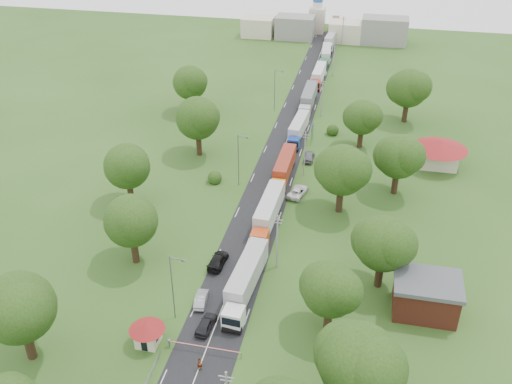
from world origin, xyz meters
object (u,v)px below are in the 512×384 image
(truck_0, at_px, (245,280))
(pedestrian_near, at_px, (200,365))
(info_sign, at_px, (312,129))
(car_lane_mid, at_px, (201,299))
(car_lane_front, at_px, (206,324))
(guard_booth, at_px, (147,330))
(boom_barrier, at_px, (194,346))

(truck_0, bearing_deg, pedestrian_near, -98.62)
(info_sign, distance_m, car_lane_mid, 52.32)
(pedestrian_near, bearing_deg, info_sign, 60.09)
(car_lane_front, xyz_separation_m, pedestrian_near, (1.21, -6.61, 0.11))
(guard_booth, distance_m, car_lane_front, 7.49)
(guard_booth, height_order, truck_0, truck_0)
(info_sign, relative_size, car_lane_mid, 0.99)
(boom_barrier, height_order, truck_0, truck_0)
(pedestrian_near, bearing_deg, guard_booth, 134.88)
(boom_barrier, xyz_separation_m, car_lane_front, (0.36, 3.95, -0.15))
(truck_0, xyz_separation_m, car_lane_mid, (-5.35, -3.12, -1.58))
(boom_barrier, relative_size, truck_0, 0.60)
(info_sign, height_order, pedestrian_near, info_sign)
(car_lane_front, relative_size, car_lane_mid, 1.05)
(pedestrian_near, bearing_deg, truck_0, 56.02)
(car_lane_mid, bearing_deg, pedestrian_near, 99.41)
(car_lane_mid, bearing_deg, info_sign, -105.83)
(truck_0, height_order, car_lane_front, truck_0)
(truck_0, xyz_separation_m, car_lane_front, (-3.35, -7.55, -1.53))
(car_lane_front, height_order, car_lane_mid, car_lane_front)
(truck_0, distance_m, car_lane_mid, 6.40)
(truck_0, bearing_deg, car_lane_front, -113.96)
(info_sign, relative_size, pedestrian_near, 2.40)
(guard_booth, xyz_separation_m, car_lane_mid, (4.20, 8.38, -1.48))
(guard_booth, bearing_deg, info_sign, 78.32)
(car_lane_front, bearing_deg, truck_0, -108.41)
(truck_0, bearing_deg, car_lane_mid, -149.76)
(boom_barrier, xyz_separation_m, car_lane_mid, (-1.64, 8.37, -0.21))
(guard_booth, bearing_deg, boom_barrier, 0.01)
(guard_booth, bearing_deg, pedestrian_near, -19.76)
(car_lane_mid, bearing_deg, guard_booth, 56.57)
(info_sign, bearing_deg, car_lane_mid, -99.03)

